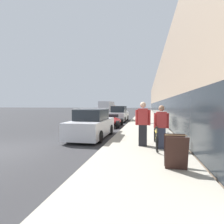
% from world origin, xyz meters
% --- Properties ---
extents(sidewalk_slab, '(3.28, 70.00, 0.14)m').
position_xyz_m(sidewalk_slab, '(5.53, 21.00, 0.07)').
color(sidewalk_slab, '#A39E8E').
rests_on(sidewalk_slab, ground).
extents(storefront_facade, '(10.01, 70.00, 7.31)m').
position_xyz_m(storefront_facade, '(12.21, 29.00, 3.65)').
color(storefront_facade, gray).
rests_on(storefront_facade, ground).
extents(tandem_bicycle, '(0.52, 2.49, 0.87)m').
position_xyz_m(tandem_bicycle, '(6.01, 1.60, 0.51)').
color(tandem_bicycle, black).
rests_on(tandem_bicycle, sidewalk_slab).
extents(person_rider, '(0.57, 0.22, 1.68)m').
position_xyz_m(person_rider, '(6.20, 1.28, 0.98)').
color(person_rider, '#33384C').
rests_on(person_rider, sidewalk_slab).
extents(person_bystander, '(0.62, 0.24, 1.82)m').
position_xyz_m(person_bystander, '(5.49, 1.58, 1.05)').
color(person_bystander, black).
rests_on(person_bystander, sidewalk_slab).
extents(bike_rack_hoop, '(0.05, 0.60, 0.84)m').
position_xyz_m(bike_rack_hoop, '(6.45, 4.18, 0.65)').
color(bike_rack_hoop, '#4C4C51').
rests_on(bike_rack_hoop, sidewalk_slab).
extents(cruiser_bike_nearest, '(0.52, 1.70, 0.88)m').
position_xyz_m(cruiser_bike_nearest, '(6.47, 5.17, 0.51)').
color(cruiser_bike_nearest, black).
rests_on(cruiser_bike_nearest, sidewalk_slab).
extents(cruiser_bike_middle, '(0.52, 1.76, 0.86)m').
position_xyz_m(cruiser_bike_middle, '(6.77, 7.27, 0.50)').
color(cruiser_bike_middle, black).
rests_on(cruiser_bike_middle, sidewalk_slab).
extents(cruiser_bike_farthest, '(0.52, 1.85, 0.95)m').
position_xyz_m(cruiser_bike_farthest, '(6.50, 9.73, 0.54)').
color(cruiser_bike_farthest, black).
rests_on(cruiser_bike_farthest, sidewalk_slab).
extents(sandwich_board_sign, '(0.56, 0.56, 0.90)m').
position_xyz_m(sandwich_board_sign, '(6.41, -0.86, 0.59)').
color(sandwich_board_sign, '#331E19').
rests_on(sandwich_board_sign, sidewalk_slab).
extents(parked_sedan_curbside, '(1.82, 4.24, 1.65)m').
position_xyz_m(parked_sedan_curbside, '(2.64, 3.63, 0.72)').
color(parked_sedan_curbside, silver).
rests_on(parked_sedan_curbside, ground).
extents(vintage_roadster_curbside, '(1.84, 3.86, 1.01)m').
position_xyz_m(vintage_roadster_curbside, '(2.62, 8.81, 0.44)').
color(vintage_roadster_curbside, maroon).
rests_on(vintage_roadster_curbside, ground).
extents(parked_sedan_far, '(1.82, 4.68, 1.71)m').
position_xyz_m(parked_sedan_far, '(2.54, 13.90, 0.77)').
color(parked_sedan_far, silver).
rests_on(parked_sedan_far, ground).
extents(moving_truck, '(2.34, 7.15, 2.56)m').
position_xyz_m(moving_truck, '(-2.66, 30.74, 1.31)').
color(moving_truck, orange).
rests_on(moving_truck, ground).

